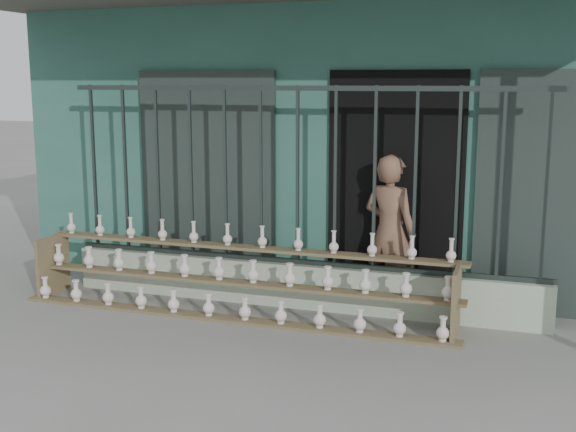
% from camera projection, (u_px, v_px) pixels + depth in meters
% --- Properties ---
extents(ground, '(60.00, 60.00, 0.00)m').
position_uv_depth(ground, '(252.00, 350.00, 6.24)').
color(ground, slate).
extents(workshop_building, '(7.40, 6.60, 3.21)m').
position_uv_depth(workshop_building, '(362.00, 131.00, 9.89)').
color(workshop_building, '#2B5C4E').
rests_on(workshop_building, ground).
extents(parapet_wall, '(5.00, 0.20, 0.45)m').
position_uv_depth(parapet_wall, '(297.00, 285.00, 7.41)').
color(parapet_wall, '#A6B79D').
rests_on(parapet_wall, ground).
extents(security_fence, '(5.00, 0.04, 1.80)m').
position_uv_depth(security_fence, '(297.00, 177.00, 7.21)').
color(security_fence, '#283330').
rests_on(security_fence, parapet_wall).
extents(shelf_rack, '(4.50, 0.68, 0.85)m').
position_uv_depth(shelf_rack, '(235.00, 278.00, 7.16)').
color(shelf_rack, brown).
rests_on(shelf_rack, ground).
extents(elderly_woman, '(0.67, 0.56, 1.58)m').
position_uv_depth(elderly_woman, '(390.00, 232.00, 7.28)').
color(elderly_woman, brown).
rests_on(elderly_woman, ground).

